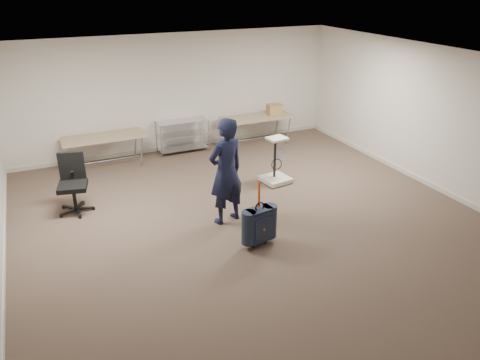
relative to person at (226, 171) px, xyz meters
name	(u,v)px	position (x,y,z in m)	size (l,w,h in m)	color
ground	(259,229)	(0.39, -0.51, -0.95)	(9.00, 9.00, 0.00)	#433628
room_shell	(228,195)	(0.39, 0.87, -0.90)	(8.00, 9.00, 9.00)	silver
folding_table_left	(104,139)	(-1.51, 3.44, -0.27)	(1.80, 0.75, 0.73)	#9F8861
folding_table_right	(257,119)	(2.29, 3.44, -0.27)	(1.80, 0.75, 0.73)	#9F8861
wire_shelf	(183,134)	(0.39, 3.69, -0.51)	(1.22, 0.47, 0.80)	silver
person	(226,171)	(0.00, 0.00, 0.00)	(0.69, 0.45, 1.89)	black
suitcase	(259,225)	(0.15, -0.98, -0.57)	(0.44, 0.30, 1.11)	#151F2F
office_chair	(74,194)	(-2.39, 1.51, -0.62)	(0.65, 0.65, 1.08)	black
equipment_cart	(276,171)	(1.59, 1.11, -0.69)	(0.61, 0.61, 0.99)	beige
cardboard_box	(275,109)	(2.78, 3.44, -0.08)	(0.36, 0.27, 0.27)	#A46E4C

